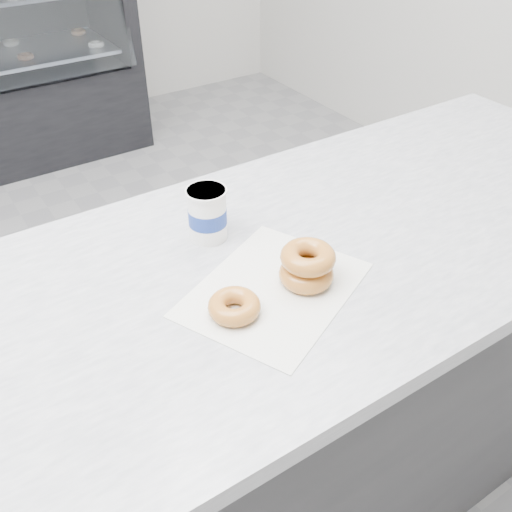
{
  "coord_description": "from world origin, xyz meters",
  "views": [
    {
      "loc": [
        -0.06,
        -1.35,
        1.6
      ],
      "look_at": [
        0.4,
        -0.64,
        0.96
      ],
      "focal_mm": 40.0,
      "sensor_mm": 36.0,
      "label": 1
    }
  ],
  "objects_px": {
    "donut_single": "(234,306)",
    "donut_stack": "(307,266)",
    "coffee_cup": "(207,213)",
    "counter": "(89,498)"
  },
  "relations": [
    {
      "from": "donut_stack",
      "to": "coffee_cup",
      "type": "bearing_deg",
      "value": 109.45
    },
    {
      "from": "donut_stack",
      "to": "coffee_cup",
      "type": "xyz_separation_m",
      "value": [
        -0.08,
        0.23,
        0.02
      ]
    },
    {
      "from": "counter",
      "to": "donut_stack",
      "type": "bearing_deg",
      "value": -11.04
    },
    {
      "from": "coffee_cup",
      "to": "donut_single",
      "type": "bearing_deg",
      "value": -112.33
    },
    {
      "from": "counter",
      "to": "donut_stack",
      "type": "relative_size",
      "value": 26.8
    },
    {
      "from": "counter",
      "to": "donut_stack",
      "type": "distance_m",
      "value": 0.69
    },
    {
      "from": "donut_single",
      "to": "donut_stack",
      "type": "xyz_separation_m",
      "value": [
        0.16,
        0.0,
        0.02
      ]
    },
    {
      "from": "donut_single",
      "to": "counter",
      "type": "bearing_deg",
      "value": 163.08
    },
    {
      "from": "donut_single",
      "to": "donut_stack",
      "type": "bearing_deg",
      "value": 1.02
    },
    {
      "from": "counter",
      "to": "coffee_cup",
      "type": "relative_size",
      "value": 26.71
    }
  ]
}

